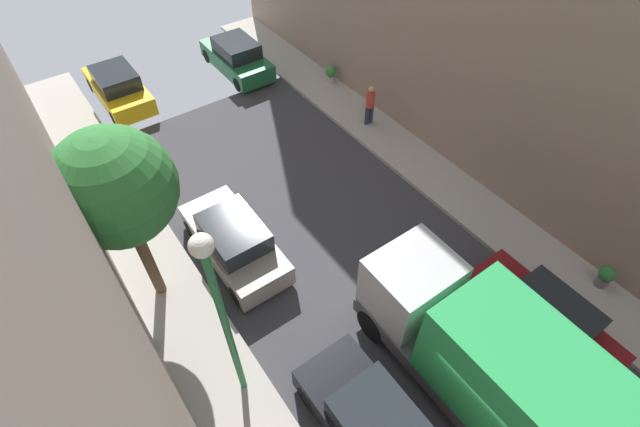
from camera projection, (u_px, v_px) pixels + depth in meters
ground at (488, 412)px, 11.44m from camera, size 32.00×32.00×0.00m
sidewalk_right at (604, 308)px, 13.34m from camera, size 2.00×44.00×0.15m
parked_car_left_4 at (234, 241)px, 14.18m from camera, size 1.78×4.20×1.57m
parked_car_left_5 at (118, 88)px, 19.90m from camera, size 1.78×4.20×1.57m
parked_car_right_2 at (542, 320)px, 12.35m from camera, size 1.78×4.20×1.57m
parked_car_right_3 at (237, 57)px, 21.63m from camera, size 1.78×4.20×1.57m
delivery_truck at (490, 364)px, 10.42m from camera, size 2.26×6.60×3.38m
pedestrian at (370, 104)px, 18.47m from camera, size 0.40×0.36×1.72m
street_tree_0 at (115, 188)px, 10.58m from camera, size 2.90×2.90×5.67m
potted_plant_1 at (606, 276)px, 13.48m from camera, size 0.47×0.47×0.77m
potted_plant_2 at (331, 73)px, 20.97m from camera, size 0.50×0.50×0.77m
lamp_post at (219, 305)px, 8.89m from camera, size 0.44×0.44×5.92m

